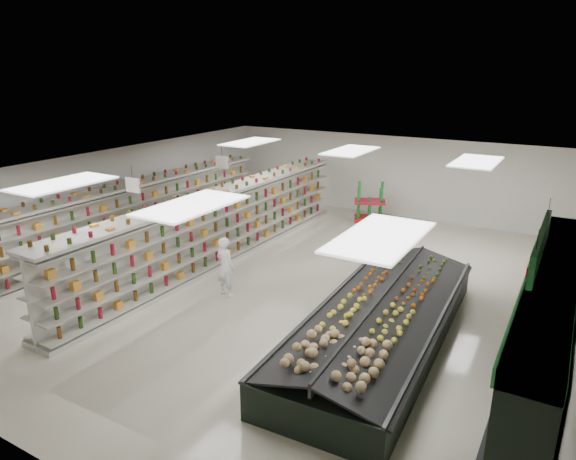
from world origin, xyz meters
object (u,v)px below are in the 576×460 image
Objects in this scene: gondola_left at (133,217)px; shopper_background at (256,215)px; gondola_center at (220,229)px; shopper_main at (225,267)px; produce_island at (381,321)px; soda_endcap at (370,203)px.

gondola_left reaches higher than shopper_background.
gondola_center is 2.68m from shopper_main.
gondola_center reaches higher than shopper_background.
soda_endcap reaches higher than produce_island.
shopper_main reaches higher than soda_endcap.
produce_island is 4.98× the size of soda_endcap.
produce_island is at bearing -67.04° from soda_endcap.
shopper_background reaches higher than shopper_main.
gondola_center is 6.77m from soda_endcap.
produce_island is at bearing -104.90° from shopper_background.
shopper_main is (-4.39, 0.23, 0.31)m from produce_island.
gondola_left is 8.15× the size of soda_endcap.
gondola_center is (3.42, 0.32, 0.04)m from gondola_left.
soda_endcap is at bearing 69.44° from gondola_center.
produce_island is at bearing -9.83° from gondola_left.
gondola_center is 1.71× the size of produce_island.
shopper_main is 4.58m from shopper_background.
gondola_center is at bearing -156.41° from shopper_background.
soda_endcap is at bearing -85.35° from shopper_main.
shopper_main is (1.72, -2.04, -0.20)m from gondola_center.
gondola_left is 4.14m from shopper_background.
shopper_main reaches higher than produce_island.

